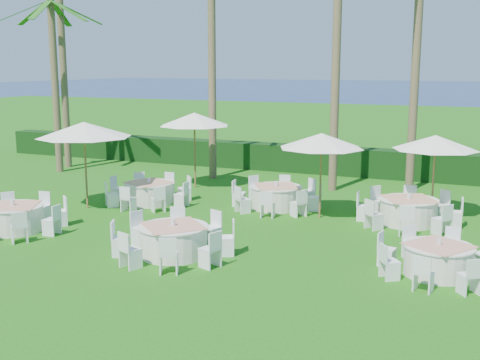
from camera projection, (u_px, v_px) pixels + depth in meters
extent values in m
plane|color=#20590F|center=(200.00, 246.00, 16.06)|extent=(120.00, 120.00, 0.00)
cube|color=black|center=(320.00, 160.00, 26.80)|extent=(34.00, 1.00, 1.20)
plane|color=#081851|center=(454.00, 91.00, 108.33)|extent=(260.00, 260.00, 0.00)
cylinder|color=silver|center=(14.00, 219.00, 17.51)|extent=(1.67, 1.67, 0.72)
cylinder|color=silver|center=(13.00, 206.00, 17.44)|extent=(1.73, 1.73, 0.03)
cube|color=tan|center=(13.00, 205.00, 17.43)|extent=(1.80, 1.80, 0.01)
cylinder|color=silver|center=(13.00, 203.00, 17.41)|extent=(0.12, 0.12, 0.15)
cube|color=white|center=(51.00, 220.00, 17.08)|extent=(0.43, 0.43, 0.87)
cube|color=white|center=(59.00, 212.00, 18.06)|extent=(0.57, 0.57, 0.87)
cube|color=white|center=(42.00, 206.00, 18.70)|extent=(0.43, 0.43, 0.87)
cube|color=white|center=(9.00, 207.00, 18.64)|extent=(0.57, 0.57, 0.87)
cube|color=white|center=(19.00, 227.00, 16.35)|extent=(0.57, 0.57, 0.87)
cylinder|color=silver|center=(173.00, 241.00, 15.26)|extent=(1.71, 1.71, 0.74)
cylinder|color=silver|center=(173.00, 227.00, 15.18)|extent=(1.78, 1.78, 0.03)
cube|color=tan|center=(173.00, 226.00, 15.18)|extent=(1.95, 1.95, 0.01)
cylinder|color=silver|center=(173.00, 222.00, 15.16)|extent=(0.12, 0.12, 0.16)
cube|color=white|center=(226.00, 238.00, 15.28)|extent=(0.55, 0.55, 0.89)
cube|color=white|center=(211.00, 228.00, 16.20)|extent=(0.54, 0.54, 0.89)
cube|color=white|center=(177.00, 224.00, 16.56)|extent=(0.55, 0.55, 0.89)
cube|color=white|center=(141.00, 229.00, 16.14)|extent=(0.54, 0.54, 0.89)
cube|color=white|center=(120.00, 239.00, 15.21)|extent=(0.55, 0.55, 0.89)
cube|color=white|center=(130.00, 250.00, 14.29)|extent=(0.54, 0.54, 0.89)
cube|color=white|center=(169.00, 255.00, 13.93)|extent=(0.55, 0.55, 0.89)
cube|color=white|center=(210.00, 249.00, 14.34)|extent=(0.54, 0.54, 0.89)
cylinder|color=silver|center=(438.00, 261.00, 13.84)|extent=(1.55, 1.55, 0.67)
cylinder|color=silver|center=(439.00, 246.00, 13.78)|extent=(1.62, 1.62, 0.03)
cube|color=tan|center=(439.00, 245.00, 13.77)|extent=(1.72, 1.72, 0.01)
cylinder|color=silver|center=(439.00, 242.00, 13.76)|extent=(0.11, 0.11, 0.14)
cube|color=white|center=(451.00, 245.00, 14.84)|extent=(0.43, 0.43, 0.81)
cube|color=white|center=(412.00, 243.00, 14.99)|extent=(0.53, 0.53, 0.81)
cube|color=white|center=(387.00, 249.00, 14.46)|extent=(0.43, 0.43, 0.81)
cube|color=white|center=(390.00, 262.00, 13.56)|extent=(0.53, 0.53, 0.81)
cube|color=white|center=(424.00, 273.00, 12.82)|extent=(0.43, 0.43, 0.81)
cube|color=white|center=(469.00, 276.00, 12.67)|extent=(0.53, 0.53, 0.81)
cylinder|color=silver|center=(149.00, 193.00, 20.96)|extent=(1.65, 1.65, 0.71)
cylinder|color=silver|center=(149.00, 183.00, 20.89)|extent=(1.72, 1.72, 0.03)
cube|color=tan|center=(149.00, 182.00, 20.89)|extent=(1.74, 1.74, 0.01)
cylinder|color=silver|center=(149.00, 180.00, 20.87)|extent=(0.11, 0.11, 0.15)
cube|color=white|center=(184.00, 189.00, 21.42)|extent=(0.57, 0.57, 0.86)
cube|color=white|center=(167.00, 185.00, 22.11)|extent=(0.40, 0.40, 0.86)
cube|color=white|center=(141.00, 185.00, 22.12)|extent=(0.57, 0.57, 0.86)
cube|color=white|center=(118.00, 188.00, 21.44)|extent=(0.40, 0.40, 0.86)
cube|color=white|center=(112.00, 194.00, 20.47)|extent=(0.57, 0.57, 0.86)
cube|color=white|center=(128.00, 199.00, 19.78)|extent=(0.40, 0.40, 0.86)
cube|color=white|center=(158.00, 199.00, 19.78)|extent=(0.57, 0.57, 0.86)
cube|color=white|center=(181.00, 194.00, 20.45)|extent=(0.40, 0.40, 0.86)
cylinder|color=silver|center=(276.00, 198.00, 20.28)|extent=(1.67, 1.67, 0.72)
cylinder|color=silver|center=(276.00, 187.00, 20.21)|extent=(1.74, 1.74, 0.03)
cube|color=tan|center=(276.00, 186.00, 20.21)|extent=(1.84, 1.84, 0.01)
cylinder|color=silver|center=(276.00, 184.00, 20.19)|extent=(0.12, 0.12, 0.15)
cube|color=white|center=(315.00, 198.00, 19.93)|extent=(0.46, 0.46, 0.87)
cube|color=white|center=(308.00, 191.00, 20.90)|extent=(0.57, 0.57, 0.87)
cube|color=white|center=(284.00, 188.00, 21.51)|extent=(0.46, 0.46, 0.87)
cube|color=white|center=(256.00, 189.00, 21.38)|extent=(0.57, 0.57, 0.87)
cube|color=white|center=(239.00, 193.00, 20.61)|extent=(0.46, 0.46, 0.87)
cube|color=white|center=(243.00, 200.00, 19.64)|extent=(0.57, 0.57, 0.87)
cube|color=white|center=(268.00, 204.00, 19.04)|extent=(0.46, 0.46, 0.87)
cube|color=white|center=(299.00, 203.00, 19.16)|extent=(0.57, 0.57, 0.87)
cylinder|color=silver|center=(408.00, 212.00, 18.29)|extent=(1.71, 1.71, 0.74)
cylinder|color=silver|center=(409.00, 200.00, 18.22)|extent=(1.79, 1.79, 0.03)
cube|color=tan|center=(409.00, 199.00, 18.21)|extent=(1.87, 1.87, 0.01)
cylinder|color=silver|center=(409.00, 196.00, 18.20)|extent=(0.12, 0.12, 0.16)
cube|color=white|center=(455.00, 212.00, 17.89)|extent=(0.46, 0.46, 0.89)
cube|color=white|center=(440.00, 205.00, 18.89)|extent=(0.59, 0.59, 0.89)
cube|color=white|center=(410.00, 200.00, 19.53)|extent=(0.46, 0.46, 0.89)
cube|color=white|center=(379.00, 201.00, 19.44)|extent=(0.59, 0.59, 0.89)
cube|color=white|center=(364.00, 206.00, 18.66)|extent=(0.46, 0.46, 0.89)
cube|color=white|center=(374.00, 214.00, 17.66)|extent=(0.59, 0.59, 0.89)
cube|color=white|center=(407.00, 220.00, 17.02)|extent=(0.46, 0.46, 0.89)
cube|color=white|center=(442.00, 219.00, 17.12)|extent=(0.59, 0.59, 0.89)
cylinder|color=brown|center=(86.00, 167.00, 20.08)|extent=(0.07, 0.07, 2.81)
cone|color=white|center=(84.00, 130.00, 19.84)|extent=(3.15, 3.15, 0.51)
sphere|color=brown|center=(84.00, 124.00, 19.81)|extent=(0.11, 0.11, 0.11)
cylinder|color=brown|center=(320.00, 178.00, 18.82)|extent=(0.06, 0.06, 2.59)
cone|color=white|center=(321.00, 141.00, 18.60)|extent=(2.67, 2.67, 0.47)
sphere|color=brown|center=(322.00, 136.00, 18.57)|extent=(0.10, 0.10, 0.10)
cylinder|color=brown|center=(195.00, 152.00, 23.50)|extent=(0.07, 0.07, 2.84)
cone|color=white|center=(194.00, 119.00, 23.26)|extent=(2.77, 2.77, 0.51)
sphere|color=brown|center=(194.00, 115.00, 23.23)|extent=(0.11, 0.11, 0.11)
cylinder|color=brown|center=(433.00, 178.00, 18.98)|extent=(0.06, 0.06, 2.51)
cone|color=white|center=(436.00, 142.00, 18.76)|extent=(2.66, 2.66, 0.45)
sphere|color=brown|center=(436.00, 137.00, 18.73)|extent=(0.10, 0.10, 0.10)
cylinder|color=brown|center=(63.00, 55.00, 27.60)|extent=(0.32, 0.32, 10.43)
cylinder|color=brown|center=(212.00, 75.00, 24.90)|extent=(0.32, 0.32, 8.67)
cylinder|color=brown|center=(337.00, 18.00, 22.03)|extent=(0.32, 0.32, 12.91)
cylinder|color=brown|center=(415.00, 75.00, 22.43)|extent=(0.32, 0.32, 8.79)
cylinder|color=brown|center=(55.00, 88.00, 26.56)|extent=(0.32, 0.32, 7.52)
cube|color=#1F5214|center=(68.00, 10.00, 25.34)|extent=(2.22, 0.70, 1.00)
cube|color=#1F5214|center=(77.00, 12.00, 26.41)|extent=(1.66, 1.84, 1.00)
cube|color=#1F5214|center=(60.00, 14.00, 27.01)|extent=(0.98, 2.18, 1.00)
cube|color=#1F5214|center=(35.00, 13.00, 26.54)|extent=(2.22, 0.70, 1.00)
cube|color=#1F5214|center=(24.00, 10.00, 25.47)|extent=(1.66, 1.84, 1.00)
cube|color=#1F5214|center=(41.00, 9.00, 24.87)|extent=(0.98, 2.18, 1.00)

